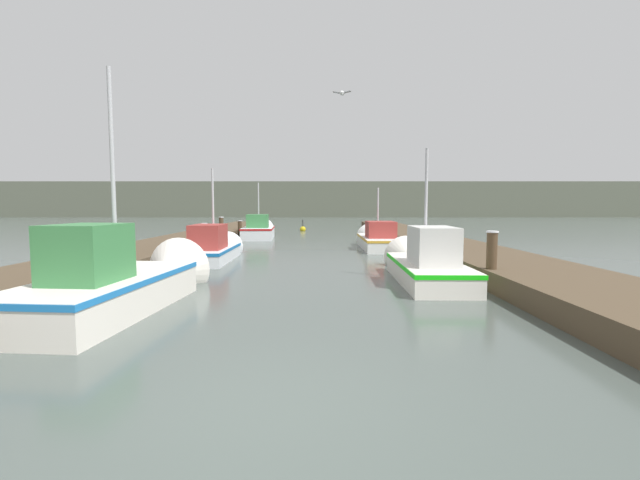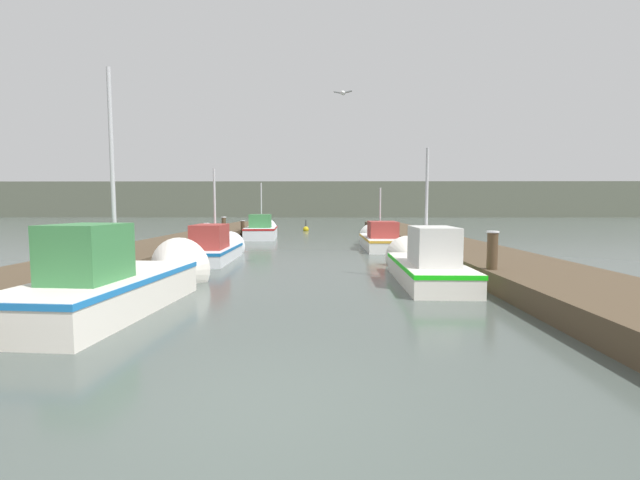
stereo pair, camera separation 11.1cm
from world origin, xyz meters
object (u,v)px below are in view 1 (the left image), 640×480
Objects in this scene: mooring_piling_1 at (223,231)px; channel_buoy at (304,229)px; seagull_lead at (344,93)px; fishing_boat_3 at (378,239)px; fishing_boat_1 at (424,263)px; fishing_boat_2 at (217,248)px; mooring_piling_0 at (493,260)px; mooring_piling_3 at (206,237)px; fishing_boat_0 at (129,281)px; mooring_piling_2 at (242,229)px; fishing_boat_4 at (261,230)px.

mooring_piling_1 reaches higher than channel_buoy.
seagull_lead is (5.53, -8.02, 4.62)m from mooring_piling_1.
fishing_boat_3 reaches higher than channel_buoy.
fishing_boat_1 is 3.75× the size of mooring_piling_1.
mooring_piling_0 is (7.98, -5.63, 0.28)m from fishing_boat_2.
channel_buoy is (-4.06, 12.90, -0.27)m from fishing_boat_3.
mooring_piling_3 is at bearing 140.70° from fishing_boat_1.
fishing_boat_3 reaches higher than mooring_piling_1.
mooring_piling_1 is 1.50× the size of channel_buoy.
fishing_boat_1 reaches higher than fishing_boat_3.
fishing_boat_2 is (-0.00, 7.20, -0.06)m from fishing_boat_0.
mooring_piling_2 is 7.99m from channel_buoy.
fishing_boat_3 is 10.40× the size of seagull_lead.
fishing_boat_0 is at bearing -94.25° from fishing_boat_4.
fishing_boat_1 is 5.01× the size of mooring_piling_2.
fishing_boat_1 is at bearing 29.47° from fishing_boat_0.
fishing_boat_3 is 8.61m from fishing_boat_4.
fishing_boat_1 is 8.71m from fishing_boat_3.
mooring_piling_2 is at bearing 89.67° from mooring_piling_3.
mooring_piling_0 is at bearing 151.34° from seagull_lead.
fishing_boat_1 reaches higher than mooring_piling_0.
fishing_boat_2 is 0.82× the size of fishing_boat_3.
mooring_piling_3 is (-0.08, -2.79, -0.10)m from mooring_piling_1.
fishing_boat_3 is 9.56m from mooring_piling_2.
mooring_piling_3 is (-1.06, 2.55, 0.20)m from fishing_boat_2.
mooring_piling_2 is (-1.02, 17.60, 0.06)m from fishing_boat_0.
fishing_boat_4 is at bearing 88.24° from fishing_boat_2.
fishing_boat_2 is 4.46× the size of mooring_piling_2.
fishing_boat_2 is (-6.71, 4.07, -0.01)m from fishing_boat_1.
seagull_lead is (-3.43, 2.95, 4.64)m from mooring_piling_0.
fishing_boat_2 is 8.56× the size of seagull_lead.
fishing_boat_1 is 5.63× the size of channel_buoy.
fishing_boat_3 is 7.63m from mooring_piling_1.
fishing_boat_3 is at bearing 91.81° from fishing_boat_1.
mooring_piling_0 is (1.37, -10.27, 0.30)m from fishing_boat_3.
fishing_boat_2 reaches higher than mooring_piling_3.
seagull_lead reaches higher than mooring_piling_1.
mooring_piling_0 is at bearing -36.04° from fishing_boat_2.
mooring_piling_3 is (-1.06, 9.75, 0.14)m from fishing_boat_0.
mooring_piling_1 is 12.72m from channel_buoy.
mooring_piling_3 is at bearing -30.98° from seagull_lead.
seagull_lead is at bearing 148.34° from fishing_boat_1.
fishing_boat_0 is 1.04× the size of fishing_boat_1.
fishing_boat_2 is at bearing -18.49° from seagull_lead.
fishing_boat_1 is 12.16m from mooring_piling_1.
fishing_boat_0 reaches higher than mooring_piling_1.
mooring_piling_1 is at bearing 88.31° from mooring_piling_3.
mooring_piling_3 is at bearing -164.79° from fishing_boat_3.
mooring_piling_0 is 1.13× the size of mooring_piling_3.
mooring_piling_0 is at bearing -82.41° from fishing_boat_3.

